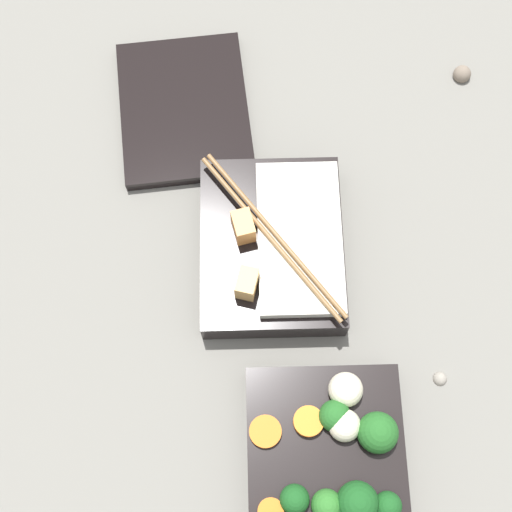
# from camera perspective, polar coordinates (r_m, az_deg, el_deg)

# --- Properties ---
(ground_plane) EXTENTS (3.00, 3.00, 0.00)m
(ground_plane) POSITION_cam_1_polar(r_m,az_deg,el_deg) (0.75, 3.71, -7.84)
(ground_plane) COLOR slate
(bento_tray_vegetable) EXTENTS (0.19, 0.15, 0.07)m
(bento_tray_vegetable) POSITION_cam_1_polar(r_m,az_deg,el_deg) (0.71, 5.84, -16.47)
(bento_tray_vegetable) COLOR black
(bento_tray_vegetable) RESTS_ON ground_plane
(bento_tray_rice) EXTENTS (0.19, 0.15, 0.07)m
(bento_tray_rice) POSITION_cam_1_polar(r_m,az_deg,el_deg) (0.76, 1.53, 0.86)
(bento_tray_rice) COLOR black
(bento_tray_rice) RESTS_ON ground_plane
(bento_lid) EXTENTS (0.20, 0.16, 0.02)m
(bento_lid) POSITION_cam_1_polar(r_m,az_deg,el_deg) (0.85, -5.76, 11.61)
(bento_lid) COLOR black
(bento_lid) RESTS_ON ground_plane
(pebble_1) EXTENTS (0.02, 0.02, 0.02)m
(pebble_1) POSITION_cam_1_polar(r_m,az_deg,el_deg) (0.91, 16.15, 13.80)
(pebble_1) COLOR #7A6B5B
(pebble_1) RESTS_ON ground_plane
(pebble_2) EXTENTS (0.01, 0.01, 0.01)m
(pebble_2) POSITION_cam_1_polar(r_m,az_deg,el_deg) (0.76, 14.55, -9.45)
(pebble_2) COLOR gray
(pebble_2) RESTS_ON ground_plane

